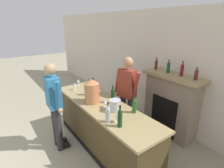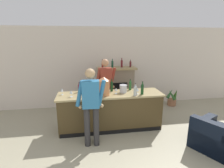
{
  "view_description": "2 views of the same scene",
  "coord_description": "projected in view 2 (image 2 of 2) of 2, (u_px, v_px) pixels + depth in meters",
  "views": [
    {
      "loc": [
        2.69,
        1.09,
        2.43
      ],
      "look_at": [
        -0.09,
        3.1,
        1.23
      ],
      "focal_mm": 28.0,
      "sensor_mm": 36.0,
      "label": 1
    },
    {
      "loc": [
        -0.5,
        -1.58,
        2.34
      ],
      "look_at": [
        0.21,
        2.84,
        1.19
      ],
      "focal_mm": 28.0,
      "sensor_mm": 36.0,
      "label": 2
    }
  ],
  "objects": [
    {
      "name": "wine_bottle_cabernet_heavy",
      "position": [
        130.0,
        85.0,
        4.84
      ],
      "size": [
        0.07,
        0.07,
        0.3
      ],
      "color": "#215625",
      "rests_on": "bar_counter"
    },
    {
      "name": "wine_glass_back_row",
      "position": [
        137.0,
        90.0,
        4.44
      ],
      "size": [
        0.08,
        0.08,
        0.17
      ],
      "color": "silver",
      "rests_on": "bar_counter"
    },
    {
      "name": "potted_plant_corner",
      "position": [
        172.0,
        99.0,
        6.32
      ],
      "size": [
        0.43,
        0.46,
        0.64
      ],
      "color": "#9F6747",
      "rests_on": "ground_plane"
    },
    {
      "name": "wine_bottle_burgundy_dark",
      "position": [
        142.0,
        89.0,
        4.42
      ],
      "size": [
        0.07,
        0.07,
        0.34
      ],
      "color": "#143A18",
      "rests_on": "bar_counter"
    },
    {
      "name": "wine_bottle_chardonnay_pale",
      "position": [
        112.0,
        86.0,
        4.69
      ],
      "size": [
        0.07,
        0.07,
        0.35
      ],
      "color": "#0F3317",
      "rests_on": "bar_counter"
    },
    {
      "name": "wine_glass_mid_counter",
      "position": [
        62.0,
        90.0,
        4.4
      ],
      "size": [
        0.07,
        0.07,
        0.17
      ],
      "color": "silver",
      "rests_on": "bar_counter"
    },
    {
      "name": "person_customer",
      "position": [
        91.0,
        105.0,
        3.74
      ],
      "size": [
        0.66,
        0.31,
        1.76
      ],
      "color": "#2C2B2C",
      "rests_on": "ground_plane"
    },
    {
      "name": "fireplace_stone",
      "position": [
        117.0,
        87.0,
        6.11
      ],
      "size": [
        1.31,
        0.52,
        1.73
      ],
      "color": "gray",
      "rests_on": "ground_plane"
    },
    {
      "name": "wine_bottle_riesling_slim",
      "position": [
        89.0,
        89.0,
        4.43
      ],
      "size": [
        0.08,
        0.08,
        0.34
      ],
      "color": "#214E22",
      "rests_on": "bar_counter"
    },
    {
      "name": "wine_bottle_port_short",
      "position": [
        135.0,
        90.0,
        4.32
      ],
      "size": [
        0.08,
        0.08,
        0.32
      ],
      "color": "#ABB5B7",
      "rests_on": "bar_counter"
    },
    {
      "name": "wine_bottle_rose_blush",
      "position": [
        79.0,
        87.0,
        4.63
      ],
      "size": [
        0.07,
        0.07,
        0.27
      ],
      "color": "#5B0C22",
      "rests_on": "bar_counter"
    },
    {
      "name": "ice_bucket_steel",
      "position": [
        123.0,
        89.0,
        4.59
      ],
      "size": [
        0.2,
        0.2,
        0.2
      ],
      "color": "silver",
      "rests_on": "bar_counter"
    },
    {
      "name": "bar_counter",
      "position": [
        110.0,
        111.0,
        4.64
      ],
      "size": [
        2.71,
        0.74,
        0.97
      ],
      "color": "#47371D",
      "rests_on": "ground_plane"
    },
    {
      "name": "copper_dispenser",
      "position": [
        104.0,
        86.0,
        4.33
      ],
      "size": [
        0.29,
        0.33,
        0.47
      ],
      "color": "#C17647",
      "rests_on": "bar_counter"
    },
    {
      "name": "person_bartender",
      "position": [
        105.0,
        86.0,
        5.14
      ],
      "size": [
        0.65,
        0.37,
        1.79
      ],
      "color": "#363042",
      "rests_on": "ground_plane"
    },
    {
      "name": "wine_glass_by_dispenser",
      "position": [
        71.0,
        92.0,
        4.24
      ],
      "size": [
        0.08,
        0.08,
        0.17
      ],
      "color": "silver",
      "rests_on": "bar_counter"
    },
    {
      "name": "wine_glass_near_bucket",
      "position": [
        116.0,
        90.0,
        4.5
      ],
      "size": [
        0.08,
        0.08,
        0.15
      ],
      "color": "silver",
      "rests_on": "bar_counter"
    },
    {
      "name": "armchair_black",
      "position": [
        216.0,
        138.0,
        3.78
      ],
      "size": [
        1.21,
        1.19,
        0.73
      ],
      "color": "black",
      "rests_on": "ground_plane"
    },
    {
      "name": "wall_back_panel",
      "position": [
        99.0,
        68.0,
        6.11
      ],
      "size": [
        12.0,
        0.07,
        2.75
      ],
      "color": "beige",
      "rests_on": "ground_plane"
    }
  ]
}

